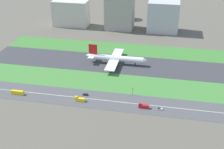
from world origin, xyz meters
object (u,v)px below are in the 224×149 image
Objects in this scene: car_1 at (86,94)px; bus_0 at (18,92)px; airliner at (115,58)px; car_0 at (159,109)px; terminal_building at (71,13)px; office_tower at (163,17)px; truck_0 at (144,106)px; traffic_light at (133,91)px; hangar_building at (120,9)px; fuel_tank_west at (128,14)px; truck_1 at (80,99)px.

bus_0 is at bearing -170.21° from car_1.
car_0 is at bearing -56.80° from airliner.
bus_0 is at bearing -85.98° from terminal_building.
car_0 is (63.71, -10.00, 0.00)m from car_1.
car_0 is 0.11× the size of office_tower.
airliner is 93.37m from car_0.
car_1 is 0.52× the size of truck_0.
traffic_light is 206.83m from terminal_building.
hangar_building reaches higher than fuel_tank_west.
traffic_light is 175.42m from office_tower.
car_0 is 244.96m from fuel_tank_west.
traffic_light is (39.57, 7.99, 3.37)m from car_1.
airliner is at bearing -82.18° from hangar_building.
airliner is 79.54m from truck_1.
traffic_light is 0.13× the size of hangar_building.
fuel_tank_west is (-53.19, 45.00, -12.59)m from office_tower.
terminal_building is at bearing -70.17° from truck_1.
office_tower is (15.74, 174.01, 15.74)m from traffic_light.
airliner reaches higher than fuel_tank_west.
fuel_tank_west is (2.13, 227.00, 6.52)m from car_1.
airliner reaches higher than truck_0.
truck_0 is 1.91× the size of car_0.
truck_0 is at bearing -57.60° from traffic_light.
car_1 is at bearing -102.44° from truck_1.
bus_0 is 108.95m from truck_0.
car_1 is 10.27m from truck_1.
office_tower is (113.28, 192.00, 18.21)m from bus_0.
truck_0 is at bearing -57.47° from terminal_building.
airliner reaches higher than truck_1.
truck_1 is 0.21× the size of office_tower.
office_tower reaches higher than traffic_light.
terminal_building reaches higher than car_1.
car_1 is at bearing -68.56° from terminal_building.
truck_0 is at bearing 0.00° from car_0.
airliner is 7.74× the size of truck_1.
bus_0 is 2.64× the size of car_0.
fuel_tank_west is (73.58, 45.00, -10.03)m from terminal_building.
bus_0 is 1.61× the size of traffic_light.
airliner is 69.37m from car_1.
hangar_building is 58.69m from office_tower.
fuel_tank_west is at bearing -104.23° from bus_0.
bus_0 is at bearing -120.54° from office_tower.
terminal_building is (-84.12, 114.00, 11.24)m from airliner.
airliner is 1.21× the size of hangar_building.
hangar_building is (-42.56, 174.01, 22.52)m from traffic_light.
terminal_building is (-71.45, 182.00, 16.55)m from car_1.
fuel_tank_west is (5.12, 45.00, -19.37)m from hangar_building.
car_0 is (12.72, 0.00, -0.75)m from truck_0.
truck_1 is at bearing 180.00° from bus_0.
truck_1 reaches higher than bus_0.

